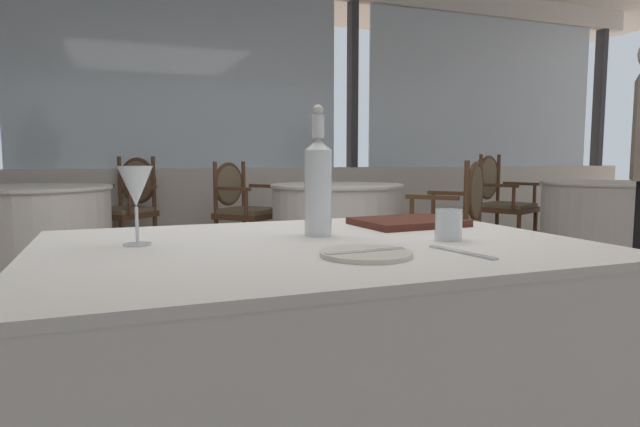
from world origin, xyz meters
The scene contains 17 objects.
ground_plane centered at (0.00, 0.00, 0.00)m, with size 15.12×15.12×0.00m, color brown.
window_wall_far centered at (0.00, 3.50, 1.16)m, with size 11.63×0.14×2.92m.
foreground_table centered at (-0.23, -0.85, 0.37)m, with size 1.29×0.92×0.74m.
side_plate centered at (-0.20, -1.07, 0.75)m, with size 0.19×0.19×0.01m, color silver.
butter_knife centered at (-0.20, -1.07, 0.75)m, with size 0.18×0.02×0.00m, color silver.
dinner_fork centered at (0.01, -1.11, 0.75)m, with size 0.19×0.02×0.00m, color silver.
water_bottle centered at (-0.18, -0.75, 0.88)m, with size 0.07×0.07×0.34m.
wine_glass centered at (-0.63, -0.75, 0.88)m, with size 0.08×0.08×0.18m.
water_tumbler centered at (0.09, -0.94, 0.78)m, with size 0.07×0.07×0.08m, color white.
menu_book centered at (0.15, -0.64, 0.75)m, with size 0.30×0.23×0.02m, color #512319.
background_table_0 centered at (3.33, 1.42, 0.37)m, with size 1.08×1.08×0.74m.
dining_chair_0_1 centered at (2.91, 2.29, 0.58)m, with size 0.64×0.62×0.99m.
background_table_1 centered at (-1.29, 2.36, 0.37)m, with size 1.20×1.20×0.74m.
dining_chair_1_1 centered at (-0.57, 3.09, 0.57)m, with size 0.66×0.66×0.97m.
background_table_3 centered at (0.97, 1.87, 0.37)m, with size 1.06×1.06×0.74m.
dining_chair_3_0 centered at (1.59, 1.14, 0.55)m, with size 0.66×0.65×0.93m.
dining_chair_3_1 centered at (0.36, 2.60, 0.55)m, with size 0.66×0.65×0.92m.
Camera 1 is at (-0.68, -2.06, 0.94)m, focal length 30.13 mm.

